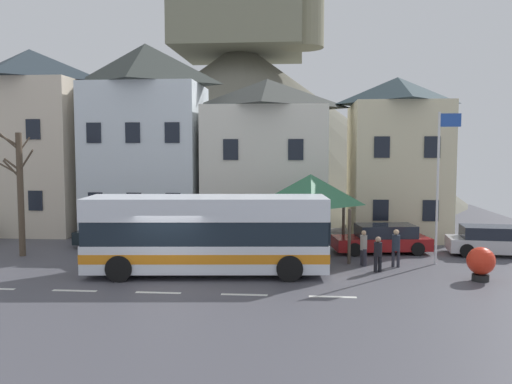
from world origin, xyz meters
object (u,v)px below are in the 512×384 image
at_px(townhouse_02, 267,157).
at_px(bus_shelter, 311,190).
at_px(townhouse_00, 32,141).
at_px(hilltop_castle, 241,117).
at_px(pedestrian_01, 320,244).
at_px(pedestrian_00, 364,248).
at_px(townhouse_03, 396,157).
at_px(public_bench, 290,238).
at_px(flagpole, 440,176).
at_px(townhouse_01, 147,140).
at_px(bare_tree_00, 20,190).
at_px(pedestrian_03, 396,245).
at_px(pedestrian_02, 378,252).
at_px(harbour_buoy, 481,262).
at_px(parked_car_01, 493,241).
at_px(parked_car_03, 120,234).
at_px(parked_car_02, 382,239).
at_px(transit_bus, 207,235).

distance_m(townhouse_02, bus_shelter, 7.26).
xyz_separation_m(townhouse_00, hilltop_castle, (10.14, 22.37, 2.77)).
distance_m(bus_shelter, pedestrian_01, 2.76).
xyz_separation_m(bus_shelter, pedestrian_00, (2.23, -1.93, -2.32)).
bearing_deg(townhouse_03, public_bench, -144.73).
bearing_deg(flagpole, townhouse_02, 134.77).
height_order(townhouse_01, townhouse_02, townhouse_01).
distance_m(townhouse_00, flagpole, 23.47).
bearing_deg(townhouse_02, townhouse_00, -178.49).
bearing_deg(bare_tree_00, pedestrian_03, -2.99).
distance_m(pedestrian_02, harbour_buoy, 3.84).
relative_size(townhouse_02, townhouse_03, 1.00).
distance_m(hilltop_castle, harbour_buoy, 36.10).
bearing_deg(harbour_buoy, townhouse_02, 128.90).
relative_size(parked_car_01, bare_tree_00, 0.72).
bearing_deg(parked_car_03, pedestrian_00, -14.81).
xyz_separation_m(parked_car_02, pedestrian_03, (0.09, -3.17, 0.28)).
bearing_deg(townhouse_00, pedestrian_02, -25.87).
bearing_deg(hilltop_castle, townhouse_02, -79.48).
xyz_separation_m(townhouse_03, public_bench, (-5.92, -4.19, -4.04)).
bearing_deg(public_bench, parked_car_01, -7.57).
bearing_deg(townhouse_03, bus_shelter, -127.90).
bearing_deg(townhouse_02, bare_tree_00, -144.24).
relative_size(townhouse_03, pedestrian_02, 6.22).
distance_m(townhouse_00, pedestrian_02, 21.99).
bearing_deg(townhouse_02, public_bench, -71.74).
distance_m(townhouse_00, bare_tree_00, 8.52).
bearing_deg(transit_bus, bus_shelter, 39.01).
bearing_deg(hilltop_castle, parked_car_02, -70.07).
xyz_separation_m(hilltop_castle, parked_car_02, (10.00, -27.59, -7.57)).
bearing_deg(townhouse_01, flagpole, -25.57).
distance_m(townhouse_01, harbour_buoy, 19.32).
height_order(pedestrian_01, pedestrian_03, pedestrian_03).
bearing_deg(pedestrian_00, pedestrian_02, -68.99).
height_order(hilltop_castle, parked_car_02, hilltop_castle).
bearing_deg(hilltop_castle, transit_bus, -85.80).
height_order(townhouse_01, public_bench, townhouse_01).
xyz_separation_m(parked_car_01, pedestrian_03, (-4.97, -3.00, 0.28)).
height_order(parked_car_03, bare_tree_00, bare_tree_00).
relative_size(pedestrian_02, flagpole, 0.22).
bearing_deg(pedestrian_00, bus_shelter, 139.10).
xyz_separation_m(transit_bus, harbour_buoy, (10.47, -0.20, -0.84)).
xyz_separation_m(townhouse_03, bare_tree_00, (-18.35, -7.57, -1.42)).
relative_size(townhouse_02, parked_car_03, 2.02).
xyz_separation_m(parked_car_01, parked_car_03, (-18.16, 0.62, -0.02)).
height_order(hilltop_castle, flagpole, hilltop_castle).
height_order(townhouse_00, transit_bus, townhouse_00).
bearing_deg(flagpole, bare_tree_00, 179.67).
xyz_separation_m(transit_bus, pedestrian_03, (7.69, 1.93, -0.62)).
bearing_deg(public_bench, pedestrian_02, -55.28).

